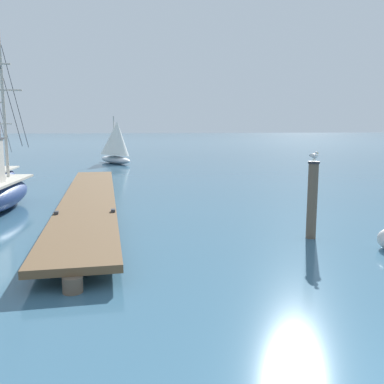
{
  "coord_description": "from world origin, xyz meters",
  "views": [
    {
      "loc": [
        -3.64,
        -2.31,
        2.92
      ],
      "look_at": [
        -1.79,
        7.29,
        1.4
      ],
      "focal_mm": 39.21,
      "sensor_mm": 36.0,
      "label": 1
    }
  ],
  "objects": [
    {
      "name": "floating_dock",
      "position": [
        -4.46,
        13.26,
        0.36
      ],
      "size": [
        1.97,
        16.72,
        0.53
      ],
      "color": "brown",
      "rests_on": "ground"
    },
    {
      "name": "perched_seagull",
      "position": [
        1.51,
        7.72,
        2.19
      ],
      "size": [
        0.14,
        0.38,
        0.26
      ],
      "color": "gold",
      "rests_on": "mooring_piling"
    },
    {
      "name": "distant_sailboat",
      "position": [
        -3.22,
        31.92,
        1.72
      ],
      "size": [
        3.26,
        4.5,
        3.78
      ],
      "color": "silver",
      "rests_on": "ground"
    },
    {
      "name": "mooring_piling",
      "position": [
        1.51,
        7.71,
        1.06
      ],
      "size": [
        0.3,
        0.3,
        2.04
      ],
      "color": "brown",
      "rests_on": "ground"
    }
  ]
}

